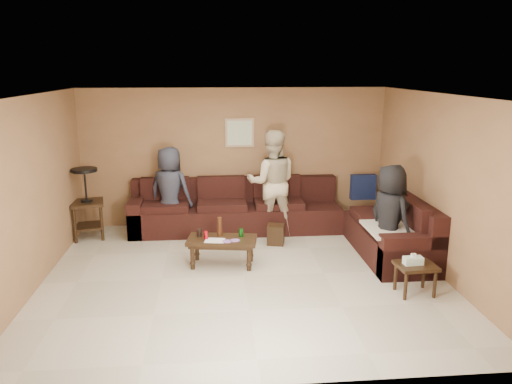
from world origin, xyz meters
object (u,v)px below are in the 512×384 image
side_table_right (415,268)px  person_middle (272,183)px  person_left (170,191)px  waste_bin (276,234)px  sectional_sofa (286,220)px  person_right (390,217)px  coffee_table (222,242)px  end_table_left (87,202)px

side_table_right → person_middle: person_middle is taller
person_left → person_middle: bearing=-162.0°
waste_bin → person_middle: size_ratio=0.18×
sectional_sofa → person_right: (1.30, -1.36, 0.44)m
side_table_right → person_middle: 3.07m
coffee_table → waste_bin: bearing=42.7°
end_table_left → person_right: 4.95m
sectional_sofa → person_left: bearing=166.4°
person_left → sectional_sofa: bearing=-171.0°
end_table_left → waste_bin: (3.15, -0.59, -0.47)m
coffee_table → person_right: person_right is taller
coffee_table → waste_bin: (0.91, 0.84, -0.20)m
person_left → side_table_right: bearing=162.7°
sectional_sofa → coffee_table: bearing=-135.7°
end_table_left → person_right: size_ratio=0.80×
waste_bin → side_table_right: bearing=-52.9°
person_left → person_middle: 1.77m
side_table_right → person_middle: (-1.53, 2.60, 0.55)m
coffee_table → person_right: 2.45m
side_table_right → person_right: bearing=92.3°
sectional_sofa → person_middle: 0.70m
person_left → person_right: 3.73m
side_table_right → waste_bin: (-1.53, 2.03, -0.20)m
end_table_left → person_middle: person_middle is taller
end_table_left → coffee_table: bearing=-32.6°
coffee_table → side_table_right: size_ratio=1.94×
sectional_sofa → person_left: size_ratio=3.02×
coffee_table → end_table_left: (-2.24, 1.43, 0.28)m
sectional_sofa → end_table_left: (-3.35, 0.35, 0.31)m
person_middle → person_left: bearing=0.0°
waste_bin → person_right: bearing=-36.7°
person_left → person_right: size_ratio=1.01×
end_table_left → person_left: bearing=5.0°
person_left → person_right: (3.25, -1.83, -0.01)m
waste_bin → person_left: bearing=158.0°
end_table_left → side_table_right: end_table_left is taller
end_table_left → person_right: bearing=-20.2°
sectional_sofa → coffee_table: size_ratio=4.36×
coffee_table → person_middle: bearing=57.2°
waste_bin → person_right: (1.50, -1.12, 0.60)m
person_left → end_table_left: bearing=27.5°
coffee_table → sectional_sofa: bearing=44.3°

